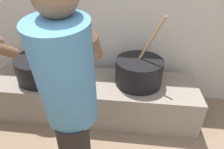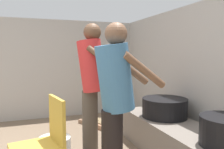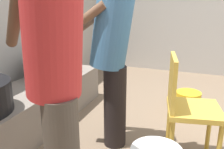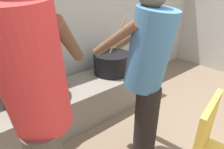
{
  "view_description": "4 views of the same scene",
  "coord_description": "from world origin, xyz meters",
  "px_view_note": "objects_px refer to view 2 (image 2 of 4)",
  "views": [
    {
      "loc": [
        0.31,
        0.1,
        1.56
      ],
      "look_at": [
        0.19,
        1.1,
        0.95
      ],
      "focal_mm": 30.94,
      "sensor_mm": 36.0,
      "label": 1
    },
    {
      "loc": [
        1.88,
        0.2,
        1.25
      ],
      "look_at": [
        -0.43,
        1.03,
        1.03
      ],
      "focal_mm": 36.23,
      "sensor_mm": 36.0,
      "label": 2
    },
    {
      "loc": [
        -1.9,
        0.2,
        1.28
      ],
      "look_at": [
        -0.03,
        0.91,
        0.67
      ],
      "focal_mm": 39.22,
      "sensor_mm": 36.0,
      "label": 3
    },
    {
      "loc": [
        -1.06,
        0.09,
        1.45
      ],
      "look_at": [
        -0.07,
        1.29,
        0.72
      ],
      "focal_mm": 29.51,
      "sensor_mm": 36.0,
      "label": 4
    }
  ],
  "objects_px": {
    "cooking_pot_secondary": "(165,108)",
    "chair_yellow": "(44,144)",
    "cook_in_red_shirt": "(92,79)",
    "cook_in_blue_shirt": "(115,95)"
  },
  "relations": [
    {
      "from": "chair_yellow",
      "to": "cooking_pot_secondary",
      "type": "bearing_deg",
      "value": 110.4
    },
    {
      "from": "cooking_pot_secondary",
      "to": "cook_in_red_shirt",
      "type": "xyz_separation_m",
      "value": [
        -0.22,
        -0.93,
        0.39
      ]
    },
    {
      "from": "cooking_pot_secondary",
      "to": "cook_in_blue_shirt",
      "type": "height_order",
      "value": "cook_in_blue_shirt"
    },
    {
      "from": "cook_in_red_shirt",
      "to": "chair_yellow",
      "type": "xyz_separation_m",
      "value": [
        0.8,
        -0.64,
        -0.44
      ]
    },
    {
      "from": "chair_yellow",
      "to": "cook_in_red_shirt",
      "type": "bearing_deg",
      "value": 141.35
    },
    {
      "from": "cook_in_blue_shirt",
      "to": "cook_in_red_shirt",
      "type": "relative_size",
      "value": 0.94
    },
    {
      "from": "cook_in_blue_shirt",
      "to": "cook_in_red_shirt",
      "type": "height_order",
      "value": "cook_in_red_shirt"
    },
    {
      "from": "cook_in_red_shirt",
      "to": "chair_yellow",
      "type": "distance_m",
      "value": 1.11
    },
    {
      "from": "cooking_pot_secondary",
      "to": "cook_in_red_shirt",
      "type": "distance_m",
      "value": 1.03
    },
    {
      "from": "cooking_pot_secondary",
      "to": "chair_yellow",
      "type": "xyz_separation_m",
      "value": [
        0.58,
        -1.56,
        -0.05
      ]
    }
  ]
}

